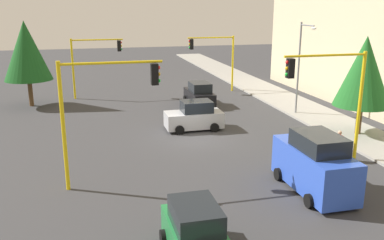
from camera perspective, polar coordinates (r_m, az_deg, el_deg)
ground_plane at (r=26.86m, az=0.21°, el=-2.51°), size 120.00×120.00×0.00m
sidewalk_kerb at (r=35.16m, az=14.94°, el=1.40°), size 80.00×4.00×0.15m
lane_arrow_near at (r=15.96m, az=-0.01°, el=-15.71°), size 2.40×1.10×1.10m
traffic_signal_far_right at (r=39.03m, az=-13.16°, el=8.45°), size 0.36×4.59×5.37m
traffic_signal_far_left at (r=40.82m, az=3.08°, el=9.11°), size 0.36×4.59×5.37m
traffic_signal_near_left at (r=22.68m, az=18.37°, el=4.30°), size 0.36×4.59×5.95m
traffic_signal_near_right at (r=19.22m, az=-12.03°, el=2.80°), size 0.36×4.59×5.92m
street_lamp_curbside at (r=32.59m, az=14.61°, el=8.01°), size 2.15×0.28×7.00m
tree_opposite_side at (r=37.24m, az=-21.50°, el=8.70°), size 3.85×3.85×7.02m
tree_roadside_near at (r=28.60m, az=22.25°, el=6.07°), size 3.52×3.52×6.41m
delivery_van_blue at (r=19.86m, az=16.25°, el=-5.80°), size 4.80×2.22×2.77m
car_green at (r=14.30m, az=0.63°, el=-15.54°), size 3.99×1.99×1.98m
car_silver at (r=28.61m, az=0.33°, el=0.48°), size 2.10×3.86×1.98m
car_black at (r=35.54m, az=1.01°, el=3.43°), size 4.16×2.08×1.98m
pedestrian_crossing at (r=24.19m, az=19.23°, el=-3.17°), size 0.40×0.24×1.70m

